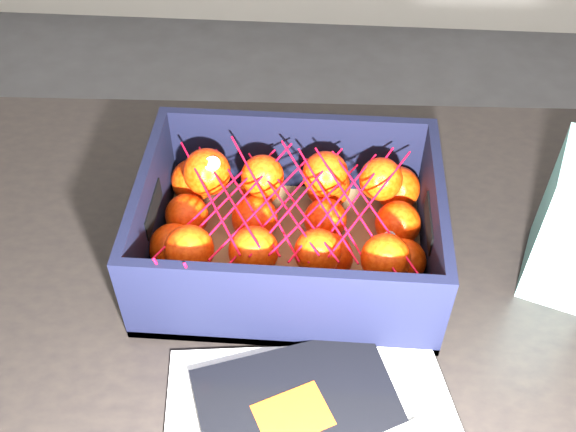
{
  "coord_description": "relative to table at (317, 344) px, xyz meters",
  "views": [
    {
      "loc": [
        -0.24,
        -0.7,
        1.42
      ],
      "look_at": [
        -0.28,
        -0.16,
        0.86
      ],
      "focal_mm": 42.23,
      "sensor_mm": 36.0,
      "label": 1
    }
  ],
  "objects": [
    {
      "name": "produce_crate",
      "position": [
        -0.04,
        0.06,
        0.14
      ],
      "size": [
        0.36,
        0.27,
        0.13
      ],
      "color": "olive",
      "rests_on": "table"
    },
    {
      "name": "table",
      "position": [
        0.0,
        0.0,
        0.0
      ],
      "size": [
        1.23,
        0.84,
        0.75
      ],
      "color": "black",
      "rests_on": "ground"
    },
    {
      "name": "clementine_heap",
      "position": [
        -0.04,
        0.06,
        0.15
      ],
      "size": [
        0.34,
        0.26,
        0.11
      ],
      "color": "red",
      "rests_on": "produce_crate"
    },
    {
      "name": "mesh_net",
      "position": [
        -0.05,
        0.06,
        0.2
      ],
      "size": [
        0.3,
        0.24,
        0.09
      ],
      "color": "red",
      "rests_on": "clementine_heap"
    }
  ]
}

